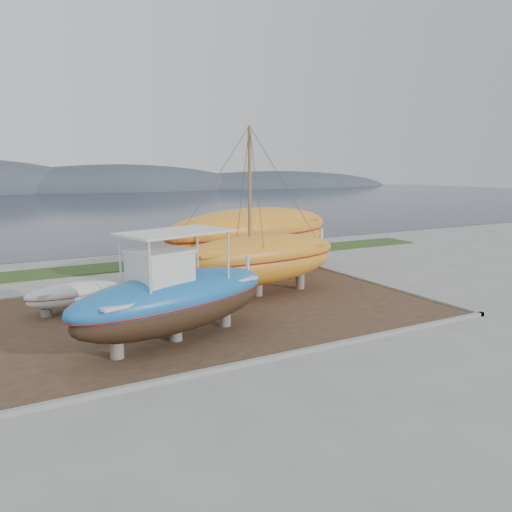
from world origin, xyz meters
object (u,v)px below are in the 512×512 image
orange_sailboat (258,213)px  blue_caique (175,287)px  orange_bare_hull (252,242)px  white_dinghy (74,298)px

orange_sailboat → blue_caique: bearing=-148.8°
blue_caique → orange_bare_hull: size_ratio=0.71×
orange_bare_hull → blue_caique: bearing=-143.2°
orange_sailboat → orange_bare_hull: (2.05, 4.40, -2.08)m
blue_caique → white_dinghy: size_ratio=2.03×
orange_bare_hull → white_dinghy: bearing=-175.0°
white_dinghy → orange_sailboat: size_ratio=0.45×
orange_sailboat → orange_bare_hull: bearing=60.1°
white_dinghy → orange_bare_hull: orange_bare_hull is taller
blue_caique → white_dinghy: 6.21m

